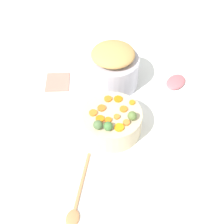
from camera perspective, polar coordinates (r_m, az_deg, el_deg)
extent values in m
cube|color=white|center=(1.25, -0.72, -4.41)|extent=(2.40, 2.40, 0.02)
cylinder|color=#C3B390|center=(1.22, 0.00, -1.91)|extent=(0.25, 0.25, 0.10)
cylinder|color=#B3B1C2|center=(1.40, 0.21, 7.96)|extent=(0.24, 0.24, 0.15)
ellipsoid|color=tan|center=(1.33, 0.23, 11.31)|extent=(0.20, 0.20, 0.06)
cylinder|color=orange|center=(1.15, -2.38, -1.35)|extent=(0.05, 0.05, 0.01)
cylinder|color=orange|center=(1.13, 1.41, -3.04)|extent=(0.04, 0.04, 0.01)
cylinder|color=orange|center=(1.15, -0.87, -1.58)|extent=(0.04, 0.04, 0.01)
cylinder|color=orange|center=(1.14, 2.82, -2.10)|extent=(0.04, 0.04, 0.01)
cylinder|color=orange|center=(1.23, 1.22, 2.56)|extent=(0.05, 0.05, 0.01)
cylinder|color=orange|center=(1.16, 0.95, -0.98)|extent=(0.03, 0.03, 0.01)
cylinder|color=orange|center=(1.19, -2.06, 0.79)|extent=(0.05, 0.05, 0.01)
cylinder|color=orange|center=(1.22, -0.64, 2.58)|extent=(0.04, 0.04, 0.01)
cylinder|color=orange|center=(1.19, 2.28, 0.59)|extent=(0.04, 0.04, 0.01)
cylinder|color=orange|center=(1.21, 3.97, 1.88)|extent=(0.03, 0.03, 0.01)
cylinder|color=orange|center=(1.18, -3.72, -0.17)|extent=(0.04, 0.04, 0.01)
sphere|color=#4F6B3E|center=(1.12, -2.78, -2.52)|extent=(0.04, 0.04, 0.04)
sphere|color=#437338|center=(1.11, -0.77, -2.79)|extent=(0.04, 0.04, 0.04)
sphere|color=#587237|center=(1.15, 3.97, -0.75)|extent=(0.04, 0.04, 0.04)
cube|color=#BF7D4E|center=(1.13, -5.88, -13.31)|extent=(0.25, 0.05, 0.01)
ellipsoid|color=#BF7D4E|center=(1.07, -7.73, -19.92)|extent=(0.07, 0.06, 0.01)
cylinder|color=white|center=(1.19, 18.12, -7.74)|extent=(0.21, 0.21, 0.10)
cylinder|color=white|center=(1.48, 12.30, 5.72)|extent=(0.20, 0.20, 0.01)
ellipsoid|color=#C16068|center=(1.45, 12.38, 5.79)|extent=(0.14, 0.14, 0.02)
cube|color=tan|center=(1.48, -10.61, 5.80)|extent=(0.14, 0.12, 0.01)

